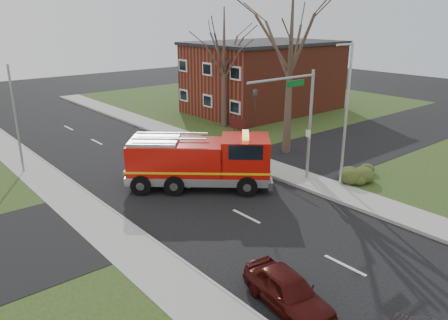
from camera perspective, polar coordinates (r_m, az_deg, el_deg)
ground at (r=22.54m, az=2.93°, el=-7.38°), size 120.00×120.00×0.00m
sidewalk_right at (r=26.77m, az=12.78°, el=-3.37°), size 2.40×80.00×0.15m
sidewalk_left at (r=19.32m, az=-11.07°, el=-12.17°), size 2.40×80.00×0.15m
lawn_right at (r=40.35m, az=27.10°, el=2.39°), size 30.00×80.00×0.13m
cross_street_right at (r=41.99m, az=22.17°, el=3.64°), size 30.00×8.00×0.15m
brick_building at (r=46.85m, az=5.29°, el=10.79°), size 15.40×10.40×7.25m
health_center_sign at (r=37.68m, az=1.87°, el=4.70°), size 0.12×2.00×1.40m
hedge_corner at (r=28.25m, az=17.95°, el=-1.57°), size 2.80×2.00×0.90m
bare_tree_near at (r=31.39m, az=8.70°, el=13.84°), size 6.00×6.00×12.00m
bare_tree_far at (r=38.98m, az=0.02°, el=13.52°), size 5.25×5.25×10.50m
traffic_signal_mast at (r=25.61m, az=9.48°, el=6.70°), size 5.29×0.18×6.80m
streetlight_pole at (r=25.95m, az=15.63°, el=6.07°), size 1.48×0.16×8.40m
utility_pole_far at (r=30.36m, az=-25.52°, el=4.63°), size 0.14×0.14×7.00m
fire_engine at (r=25.79m, az=-3.01°, el=-0.37°), size 8.04×7.58×3.33m
parked_car_maroon at (r=16.04m, az=8.31°, el=-16.50°), size 2.16×4.08×1.32m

